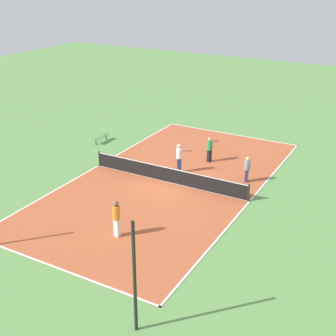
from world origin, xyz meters
The scene contains 12 objects.
ground_plane centered at (0.00, 0.00, 0.00)m, with size 80.00×80.00×0.00m, color #60934C.
court_surface centered at (0.00, 0.00, 0.01)m, with size 10.11×19.34×0.02m.
tennis_net centered at (0.00, 0.00, 0.52)m, with size 9.91×0.10×0.97m.
bench centered at (7.46, -3.56, 0.39)m, with size 0.36×1.50×0.45m.
player_near_white centered at (0.08, -1.55, 1.09)m, with size 0.98×0.70×1.83m.
player_far_green centered at (-0.81, -3.99, 0.95)m, with size 0.64×0.99×1.62m.
player_baseline_gray centered at (-3.96, -2.27, 0.89)m, with size 0.46×0.46×1.54m.
player_center_orange centered at (-0.81, 6.33, 1.08)m, with size 0.40×0.40×1.83m.
tennis_ball_near_net centered at (-4.03, -7.36, 0.06)m, with size 0.07×0.07×0.07m, color #CCE033.
tennis_ball_midcourt centered at (-2.21, -1.27, 0.06)m, with size 0.07×0.07×0.07m, color #CCE033.
tennis_ball_right_alley centered at (-0.83, -0.17, 0.06)m, with size 0.07×0.07×0.07m, color #CCE033.
fence_post_back_left centered at (-4.87, 11.02, 2.16)m, with size 0.12×0.12×4.31m.
Camera 1 is at (-11.98, 21.54, 11.61)m, focal length 50.00 mm.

